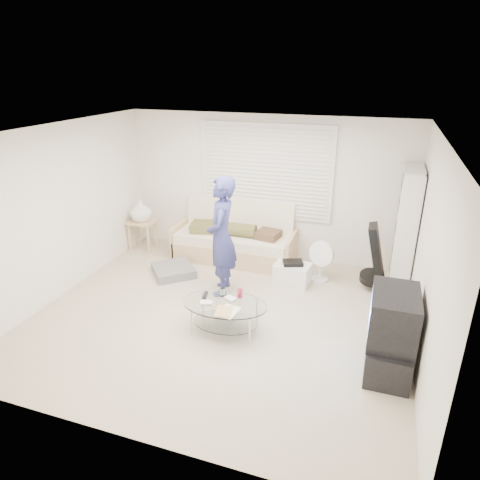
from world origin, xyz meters
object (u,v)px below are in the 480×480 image
(bookshelf, at_px, (405,229))
(futon_sofa, at_px, (235,241))
(tv_unit, at_px, (391,333))
(coffee_table, at_px, (225,309))

(bookshelf, bearing_deg, futon_sofa, 178.21)
(tv_unit, bearing_deg, futon_sofa, 138.87)
(coffee_table, bearing_deg, bookshelf, 44.49)
(futon_sofa, relative_size, coffee_table, 1.86)
(bookshelf, distance_m, tv_unit, 2.27)
(bookshelf, relative_size, coffee_table, 1.63)
(futon_sofa, xyz_separation_m, tv_unit, (2.64, -2.30, 0.13))
(futon_sofa, distance_m, coffee_table, 2.28)
(tv_unit, xyz_separation_m, coffee_table, (-2.02, 0.11, -0.14))
(tv_unit, relative_size, coffee_table, 0.85)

